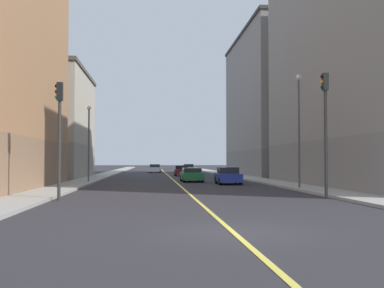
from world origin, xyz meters
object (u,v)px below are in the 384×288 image
object	(u,v)px
traffic_light_right_near	(59,124)
car_white	(155,169)
building_right_midblock	(45,124)
street_lamp_right_near	(89,135)
car_blue	(228,176)
street_lamp_left_near	(299,120)
car_silver	(188,168)
building_left_mid	(274,105)
building_left_near	(369,40)
car_maroon	(181,171)
car_green	(192,175)
traffic_light_left_near	(325,118)

from	to	relation	value
traffic_light_right_near	car_white	size ratio (longest dim) A/B	1.27
building_right_midblock	street_lamp_right_near	size ratio (longest dim) A/B	2.51
building_right_midblock	car_blue	world-z (taller)	building_right_midblock
car_white	street_lamp_left_near	bearing A→B (deg)	-78.76
traffic_light_right_near	car_blue	world-z (taller)	traffic_light_right_near
car_white	car_silver	world-z (taller)	car_silver
traffic_light_right_near	car_blue	bearing A→B (deg)	54.56
traffic_light_right_near	street_lamp_left_near	size ratio (longest dim) A/B	0.76
building_right_midblock	car_white	bearing A→B (deg)	62.09
building_left_mid	car_blue	xyz separation A→B (m)	(-10.25, -23.61, -8.95)
car_blue	car_silver	distance (m)	43.43
building_right_midblock	traffic_light_right_near	xyz separation A→B (m)	(7.61, -31.09, -2.32)
building_right_midblock	car_blue	size ratio (longest dim) A/B	4.17
building_left_near	street_lamp_right_near	size ratio (longest dim) A/B	3.82
street_lamp_left_near	car_blue	xyz separation A→B (m)	(-3.63, 7.89, -4.12)
street_lamp_right_near	traffic_light_right_near	bearing A→B (deg)	-86.97
car_maroon	car_blue	bearing A→B (deg)	-83.57
car_green	car_blue	bearing A→B (deg)	-61.62
car_white	building_right_midblock	bearing A→B (deg)	-117.91
building_left_mid	street_lamp_left_near	size ratio (longest dim) A/B	3.18
street_lamp_left_near	car_white	distance (m)	48.74
building_left_near	car_blue	xyz separation A→B (m)	(-10.25, 4.64, -10.64)
building_right_midblock	traffic_light_right_near	distance (m)	32.09
traffic_light_left_near	car_green	xyz separation A→B (m)	(-5.28, 20.40, -3.56)
building_left_mid	street_lamp_right_near	world-z (taller)	building_left_mid
building_left_mid	building_right_midblock	distance (m)	30.17
building_left_mid	street_lamp_right_near	distance (m)	30.73
street_lamp_right_near	car_maroon	xyz separation A→B (m)	(9.47, 19.34, -3.58)
street_lamp_left_near	car_white	size ratio (longest dim) A/B	1.67
building_left_near	building_left_mid	world-z (taller)	building_left_near
car_white	building_left_near	bearing A→B (deg)	-70.07
building_left_near	car_green	size ratio (longest dim) A/B	5.89
car_green	building_right_midblock	bearing A→B (deg)	146.21
street_lamp_left_near	car_maroon	xyz separation A→B (m)	(-6.16, 30.33, -4.13)
street_lamp_left_near	car_maroon	distance (m)	31.23
building_left_mid	traffic_light_left_near	xyz separation A→B (m)	(-7.64, -39.09, -5.42)
car_silver	traffic_light_right_near	bearing A→B (deg)	-100.62
car_green	car_white	bearing A→B (deg)	95.21
traffic_light_left_near	car_blue	xyz separation A→B (m)	(-2.61, 15.48, -3.53)
traffic_light_right_near	car_maroon	world-z (taller)	traffic_light_right_near
car_blue	car_white	xyz separation A→B (m)	(-5.84, 39.74, -0.01)
traffic_light_left_near	traffic_light_right_near	distance (m)	13.63
street_lamp_left_near	car_green	world-z (taller)	street_lamp_left_near
street_lamp_right_near	car_green	world-z (taller)	street_lamp_right_near
car_maroon	traffic_light_right_near	bearing A→B (deg)	-102.61
traffic_light_right_near	car_white	bearing A→B (deg)	84.64
car_blue	car_white	distance (m)	40.17
building_left_near	car_silver	size ratio (longest dim) A/B	6.52
car_maroon	car_white	bearing A→B (deg)	100.82
street_lamp_left_near	building_right_midblock	bearing A→B (deg)	133.45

